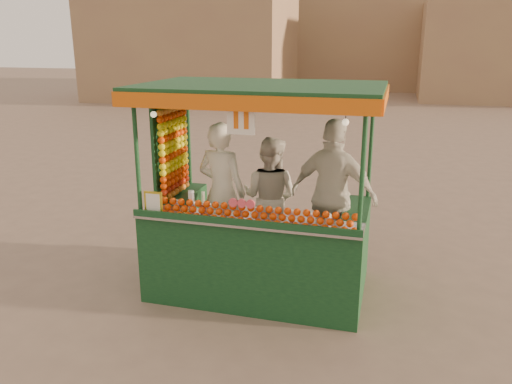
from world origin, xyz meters
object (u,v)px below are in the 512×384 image
(vendor_right, at_px, (333,196))
(vendor_left, at_px, (222,192))
(juice_cart, at_px, (253,228))
(vendor_middle, at_px, (270,197))

(vendor_right, bearing_deg, vendor_left, 18.01)
(juice_cart, height_order, vendor_left, juice_cart)
(juice_cart, xyz_separation_m, vendor_middle, (0.09, 0.50, 0.26))
(juice_cart, distance_m, vendor_right, 1.06)
(juice_cart, relative_size, vendor_right, 1.51)
(vendor_middle, xyz_separation_m, vendor_right, (0.84, -0.19, 0.14))
(juice_cart, height_order, vendor_middle, juice_cart)
(juice_cart, height_order, vendor_right, juice_cart)
(vendor_left, relative_size, vendor_middle, 1.13)
(vendor_middle, relative_size, vendor_right, 0.85)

